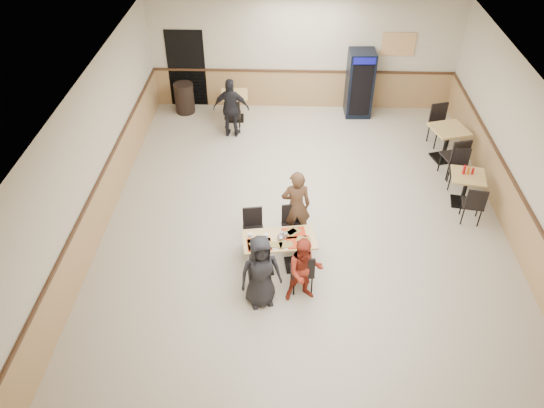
{
  "coord_description": "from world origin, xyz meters",
  "views": [
    {
      "loc": [
        -0.37,
        -8.22,
        6.97
      ],
      "look_at": [
        -0.64,
        -0.5,
        0.85
      ],
      "focal_mm": 35.0,
      "sensor_mm": 36.0,
      "label": 1
    }
  ],
  "objects_px": {
    "trash_bin": "(184,98)",
    "lone_diner": "(231,108)",
    "side_table_far": "(447,139)",
    "main_table": "(279,248)",
    "side_table_near": "(466,185)",
    "back_table": "(235,102)",
    "diner_woman_right": "(305,270)",
    "diner_man_opposite": "(296,206)",
    "pepsi_cooler": "(360,84)",
    "diner_woman_left": "(261,271)"
  },
  "relations": [
    {
      "from": "diner_woman_right",
      "to": "back_table",
      "type": "height_order",
      "value": "diner_woman_right"
    },
    {
      "from": "main_table",
      "to": "pepsi_cooler",
      "type": "xyz_separation_m",
      "value": [
        1.95,
        5.87,
        0.42
      ]
    },
    {
      "from": "diner_man_opposite",
      "to": "lone_diner",
      "type": "relative_size",
      "value": 1.02
    },
    {
      "from": "diner_woman_left",
      "to": "trash_bin",
      "type": "distance_m",
      "value": 7.08
    },
    {
      "from": "diner_man_opposite",
      "to": "back_table",
      "type": "relative_size",
      "value": 2.11
    },
    {
      "from": "pepsi_cooler",
      "to": "trash_bin",
      "type": "height_order",
      "value": "pepsi_cooler"
    },
    {
      "from": "diner_man_opposite",
      "to": "pepsi_cooler",
      "type": "xyz_separation_m",
      "value": [
        1.66,
        5.03,
        0.11
      ]
    },
    {
      "from": "main_table",
      "to": "diner_woman_left",
      "type": "relative_size",
      "value": 0.96
    },
    {
      "from": "diner_woman_left",
      "to": "side_table_far",
      "type": "xyz_separation_m",
      "value": [
        4.1,
        4.57,
        -0.17
      ]
    },
    {
      "from": "diner_woman_right",
      "to": "pepsi_cooler",
      "type": "bearing_deg",
      "value": 66.96
    },
    {
      "from": "diner_man_opposite",
      "to": "pepsi_cooler",
      "type": "distance_m",
      "value": 5.3
    },
    {
      "from": "main_table",
      "to": "side_table_near",
      "type": "xyz_separation_m",
      "value": [
        3.83,
        2.04,
        0.02
      ]
    },
    {
      "from": "back_table",
      "to": "diner_woman_left",
      "type": "bearing_deg",
      "value": -81.0
    },
    {
      "from": "diner_woman_right",
      "to": "side_table_far",
      "type": "relative_size",
      "value": 1.37
    },
    {
      "from": "diner_woman_left",
      "to": "side_table_near",
      "type": "distance_m",
      "value": 5.02
    },
    {
      "from": "lone_diner",
      "to": "diner_man_opposite",
      "type": "bearing_deg",
      "value": 114.89
    },
    {
      "from": "diner_woman_right",
      "to": "back_table",
      "type": "xyz_separation_m",
      "value": [
        -1.73,
        6.2,
        -0.16
      ]
    },
    {
      "from": "main_table",
      "to": "diner_man_opposite",
      "type": "bearing_deg",
      "value": 62.1
    },
    {
      "from": "main_table",
      "to": "diner_woman_left",
      "type": "distance_m",
      "value": 0.92
    },
    {
      "from": "diner_woman_left",
      "to": "side_table_far",
      "type": "relative_size",
      "value": 1.51
    },
    {
      "from": "main_table",
      "to": "side_table_near",
      "type": "distance_m",
      "value": 4.33
    },
    {
      "from": "diner_woman_right",
      "to": "lone_diner",
      "type": "relative_size",
      "value": 0.85
    },
    {
      "from": "diner_man_opposite",
      "to": "side_table_near",
      "type": "xyz_separation_m",
      "value": [
        3.53,
        1.2,
        -0.29
      ]
    },
    {
      "from": "diner_man_opposite",
      "to": "side_table_far",
      "type": "bearing_deg",
      "value": -147.74
    },
    {
      "from": "side_table_near",
      "to": "pepsi_cooler",
      "type": "height_order",
      "value": "pepsi_cooler"
    },
    {
      "from": "main_table",
      "to": "back_table",
      "type": "relative_size",
      "value": 1.87
    },
    {
      "from": "main_table",
      "to": "diner_woman_right",
      "type": "distance_m",
      "value": 0.86
    },
    {
      "from": "trash_bin",
      "to": "lone_diner",
      "type": "bearing_deg",
      "value": -40.38
    },
    {
      "from": "lone_diner",
      "to": "side_table_far",
      "type": "relative_size",
      "value": 1.61
    },
    {
      "from": "lone_diner",
      "to": "side_table_near",
      "type": "bearing_deg",
      "value": 155.33
    },
    {
      "from": "pepsi_cooler",
      "to": "diner_man_opposite",
      "type": "bearing_deg",
      "value": -110.65
    },
    {
      "from": "diner_woman_right",
      "to": "trash_bin",
      "type": "distance_m",
      "value": 7.25
    },
    {
      "from": "diner_woman_left",
      "to": "trash_bin",
      "type": "height_order",
      "value": "diner_woman_left"
    },
    {
      "from": "diner_woman_left",
      "to": "lone_diner",
      "type": "height_order",
      "value": "lone_diner"
    },
    {
      "from": "side_table_far",
      "to": "trash_bin",
      "type": "xyz_separation_m",
      "value": [
        -6.48,
        2.08,
        -0.14
      ]
    },
    {
      "from": "main_table",
      "to": "side_table_far",
      "type": "distance_m",
      "value": 5.34
    },
    {
      "from": "diner_man_opposite",
      "to": "trash_bin",
      "type": "height_order",
      "value": "diner_man_opposite"
    },
    {
      "from": "side_table_near",
      "to": "side_table_far",
      "type": "distance_m",
      "value": 1.71
    },
    {
      "from": "side_table_far",
      "to": "pepsi_cooler",
      "type": "height_order",
      "value": "pepsi_cooler"
    },
    {
      "from": "side_table_near",
      "to": "back_table",
      "type": "relative_size",
      "value": 1.06
    },
    {
      "from": "lone_diner",
      "to": "side_table_near",
      "type": "distance_m",
      "value": 5.75
    },
    {
      "from": "diner_man_opposite",
      "to": "side_table_far",
      "type": "height_order",
      "value": "diner_man_opposite"
    },
    {
      "from": "diner_woman_right",
      "to": "side_table_near",
      "type": "relative_size",
      "value": 1.67
    },
    {
      "from": "lone_diner",
      "to": "pepsi_cooler",
      "type": "distance_m",
      "value": 3.47
    },
    {
      "from": "diner_woman_left",
      "to": "diner_woman_right",
      "type": "relative_size",
      "value": 1.1
    },
    {
      "from": "diner_woman_right",
      "to": "trash_bin",
      "type": "xyz_separation_m",
      "value": [
        -3.11,
        6.55,
        -0.24
      ]
    },
    {
      "from": "side_table_far",
      "to": "trash_bin",
      "type": "height_order",
      "value": "side_table_far"
    },
    {
      "from": "side_table_far",
      "to": "trash_bin",
      "type": "relative_size",
      "value": 1.16
    },
    {
      "from": "trash_bin",
      "to": "diner_woman_right",
      "type": "bearing_deg",
      "value": -64.59
    },
    {
      "from": "lone_diner",
      "to": "side_table_far",
      "type": "height_order",
      "value": "lone_diner"
    }
  ]
}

